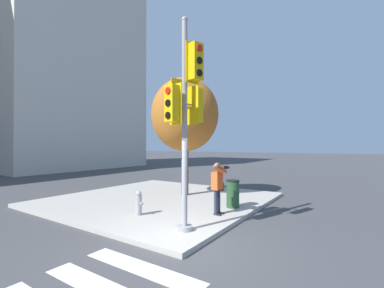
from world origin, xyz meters
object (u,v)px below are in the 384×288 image
object	(u,v)px
street_tree	(185,115)
fire_hydrant	(139,203)
person_photographer	(218,183)
traffic_signal_pole	(185,106)
trash_bin	(233,194)

from	to	relation	value
street_tree	fire_hydrant	xyz separation A→B (m)	(-3.49, -0.67, -3.17)
person_photographer	traffic_signal_pole	bearing A→B (deg)	-179.54
street_tree	fire_hydrant	bearing A→B (deg)	-169.17
fire_hydrant	trash_bin	xyz separation A→B (m)	(2.54, -2.06, 0.11)
person_photographer	fire_hydrant	world-z (taller)	person_photographer
trash_bin	traffic_signal_pole	bearing A→B (deg)	179.79
traffic_signal_pole	trash_bin	bearing A→B (deg)	-0.21
traffic_signal_pole	person_photographer	world-z (taller)	traffic_signal_pole
trash_bin	person_photographer	bearing A→B (deg)	178.66
fire_hydrant	street_tree	bearing A→B (deg)	10.83
person_photographer	fire_hydrant	distance (m)	2.57
person_photographer	trash_bin	bearing A→B (deg)	-1.34
fire_hydrant	trash_bin	bearing A→B (deg)	-39.10
street_tree	fire_hydrant	distance (m)	4.76
traffic_signal_pole	fire_hydrant	world-z (taller)	traffic_signal_pole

